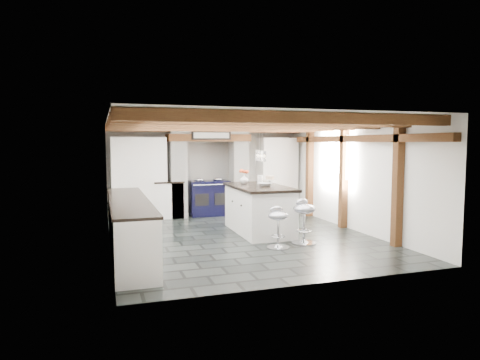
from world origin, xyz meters
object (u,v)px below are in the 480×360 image
object	(u,v)px
kitchen_island	(259,208)
bar_stool_far	(278,222)
range_cooker	(209,197)
bar_stool_near	(304,216)

from	to	relation	value
kitchen_island	bar_stool_far	size ratio (longest dim) A/B	2.67
kitchen_island	bar_stool_far	bearing A→B (deg)	-95.43
range_cooker	bar_stool_far	xyz separation A→B (m)	(0.33, -3.75, -0.00)
bar_stool_far	kitchen_island	bearing A→B (deg)	76.21
bar_stool_far	range_cooker	bearing A→B (deg)	87.63
range_cooker	bar_stool_near	distance (m)	3.71
bar_stool_far	bar_stool_near	bearing A→B (deg)	7.17
range_cooker	bar_stool_near	xyz separation A→B (m)	(0.90, -3.60, 0.06)
kitchen_island	bar_stool_near	bearing A→B (deg)	-69.96
range_cooker	kitchen_island	distance (m)	2.42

